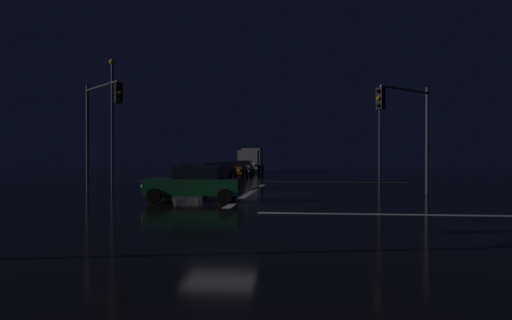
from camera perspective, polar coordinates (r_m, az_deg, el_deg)
The scene contains 15 objects.
ground at distance 17.11m, azimuth -4.41°, elevation -6.49°, with size 120.00×120.00×0.10m, color black.
stop_line_north at distance 26.16m, azimuth -0.73°, elevation -3.98°, with size 0.35×15.83×0.01m.
centre_line_ns at distance 37.68m, azimuth 1.37°, elevation -2.64°, with size 22.00×0.15×0.01m.
crosswalk_bar_east at distance 17.93m, azimuth 26.44°, elevation -6.04°, with size 15.83×0.40×0.01m.
sedan_white at distance 29.80m, azimuth -7.29°, elevation -1.91°, with size 2.02×4.33×1.57m.
sedan_gray at distance 35.50m, azimuth -5.12°, elevation -1.54°, with size 2.02×4.33×1.57m.
sedan_black at distance 41.82m, azimuth -4.03°, elevation -1.25°, with size 2.02×4.33×1.57m.
sedan_orange at distance 47.32m, azimuth -2.45°, elevation -1.05°, with size 2.02×4.33×1.57m.
sedan_silver at distance 54.03m, azimuth -1.45°, elevation -0.87°, with size 2.02×4.33×1.57m.
box_truck at distance 61.00m, azimuth -0.53°, elevation 0.12°, with size 2.68×8.28×3.08m.
sedan_green_crossing at distance 21.28m, azimuth -7.38°, elevation -2.84°, with size 4.33×2.02×1.57m.
traffic_signal_ne at distance 25.61m, azimuth 17.85°, elevation 4.81°, with size 3.23×3.23×5.74m.
traffic_signal_nw at distance 27.47m, azimuth -18.35°, elevation 5.14°, with size 3.49×3.49×6.17m.
streetlamp_right_far at distance 48.12m, azimuth 14.72°, elevation 3.82°, with size 0.44×0.44×8.41m.
streetlamp_left_near at distance 34.36m, azimuth -16.96°, elevation 5.54°, with size 0.44×0.44×8.81m.
Camera 1 is at (3.09, -16.70, 2.00)m, focal length 33.11 mm.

